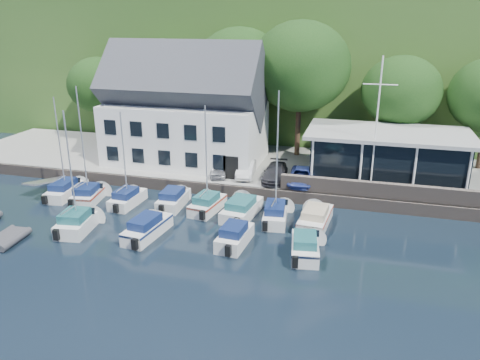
{
  "coord_description": "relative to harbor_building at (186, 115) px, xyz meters",
  "views": [
    {
      "loc": [
        9.03,
        -23.24,
        14.15
      ],
      "look_at": [
        0.25,
        9.0,
        2.27
      ],
      "focal_mm": 35.0,
      "sensor_mm": 36.0,
      "label": 1
    }
  ],
  "objects": [
    {
      "name": "ground",
      "position": [
        7.0,
        -16.5,
        -5.35
      ],
      "size": [
        180.0,
        180.0,
        0.0
      ],
      "primitive_type": "plane",
      "color": "black",
      "rests_on": "ground"
    },
    {
      "name": "quay",
      "position": [
        7.0,
        1.0,
        -4.85
      ],
      "size": [
        60.0,
        13.0,
        1.0
      ],
      "primitive_type": "cube",
      "color": "gray",
      "rests_on": "ground"
    },
    {
      "name": "quay_face",
      "position": [
        7.0,
        -5.5,
        -4.85
      ],
      "size": [
        60.0,
        0.3,
        1.0
      ],
      "primitive_type": "cube",
      "color": "#5B5049",
      "rests_on": "ground"
    },
    {
      "name": "hillside",
      "position": [
        7.0,
        45.5,
        2.65
      ],
      "size": [
        160.0,
        75.0,
        16.0
      ],
      "primitive_type": "cube",
      "color": "#2F5921",
      "rests_on": "ground"
    },
    {
      "name": "field_patch",
      "position": [
        15.0,
        53.5,
        10.8
      ],
      "size": [
        50.0,
        30.0,
        0.3
      ],
      "primitive_type": "cube",
      "color": "#545D2E",
      "rests_on": "hillside"
    },
    {
      "name": "harbor_building",
      "position": [
        0.0,
        0.0,
        0.0
      ],
      "size": [
        14.4,
        8.2,
        8.7
      ],
      "primitive_type": null,
      "color": "white",
      "rests_on": "quay"
    },
    {
      "name": "club_pavilion",
      "position": [
        18.0,
        -0.5,
        -2.3
      ],
      "size": [
        13.2,
        7.2,
        4.1
      ],
      "primitive_type": null,
      "color": "black",
      "rests_on": "quay"
    },
    {
      "name": "seawall",
      "position": [
        19.0,
        -5.1,
        -3.75
      ],
      "size": [
        18.0,
        0.5,
        1.2
      ],
      "primitive_type": "cube",
      "color": "#5B5049",
      "rests_on": "quay"
    },
    {
      "name": "gangway",
      "position": [
        -9.5,
        -7.5,
        -5.35
      ],
      "size": [
        1.2,
        6.0,
        1.4
      ],
      "primitive_type": null,
      "color": "silver",
      "rests_on": "ground"
    },
    {
      "name": "car_silver",
      "position": [
        4.11,
        -3.31,
        -3.78
      ],
      "size": [
        2.32,
        3.59,
        1.14
      ],
      "primitive_type": "imported",
      "rotation": [
        0.0,
        0.0,
        0.32
      ],
      "color": "#B4B4B9",
      "rests_on": "quay"
    },
    {
      "name": "car_white",
      "position": [
        6.53,
        -2.87,
        -3.7
      ],
      "size": [
        1.85,
        4.08,
        1.3
      ],
      "primitive_type": "imported",
      "rotation": [
        0.0,
        0.0,
        0.12
      ],
      "color": "silver",
      "rests_on": "quay"
    },
    {
      "name": "car_dgrey",
      "position": [
        9.13,
        -3.2,
        -3.71
      ],
      "size": [
        2.01,
        4.51,
        1.28
      ],
      "primitive_type": "imported",
      "rotation": [
        0.0,
        0.0,
        0.05
      ],
      "color": "#2D2D32",
      "rests_on": "quay"
    },
    {
      "name": "car_blue",
      "position": [
        11.4,
        -3.5,
        -3.68
      ],
      "size": [
        1.64,
        3.97,
        1.35
      ],
      "primitive_type": "imported",
      "rotation": [
        0.0,
        0.0,
        0.02
      ],
      "color": "navy",
      "rests_on": "quay"
    },
    {
      "name": "flagpole",
      "position": [
        16.87,
        -3.59,
        0.83
      ],
      "size": [
        2.48,
        0.2,
        10.35
      ],
      "primitive_type": null,
      "color": "white",
      "rests_on": "quay"
    },
    {
      "name": "tree_0",
      "position": [
        -11.86,
        5.0,
        0.12
      ],
      "size": [
        6.55,
        6.55,
        8.95
      ],
      "primitive_type": null,
      "color": "black",
      "rests_on": "quay"
    },
    {
      "name": "tree_1",
      "position": [
        -4.61,
        5.95,
        1.07
      ],
      "size": [
        7.93,
        7.93,
        10.84
      ],
      "primitive_type": null,
      "color": "black",
      "rests_on": "quay"
    },
    {
      "name": "tree_2",
      "position": [
        3.63,
        5.53,
        1.69
      ],
      "size": [
        8.84,
        8.84,
        12.09
      ],
      "primitive_type": null,
      "color": "black",
      "rests_on": "quay"
    },
    {
      "name": "tree_3",
      "position": [
        9.76,
        4.73,
        2.03
      ],
      "size": [
        9.33,
        9.33,
        12.75
      ],
      "primitive_type": null,
      "color": "black",
      "rests_on": "quay"
    },
    {
      "name": "tree_4",
      "position": [
        18.94,
        5.07,
        0.54
      ],
      "size": [
        7.15,
        7.15,
        9.77
      ],
      "primitive_type": null,
      "color": "black",
      "rests_on": "quay"
    },
    {
      "name": "boat_r1_0",
      "position": [
        -7.27,
        -8.83,
        -1.18
      ],
      "size": [
        2.42,
        6.37,
        8.34
      ],
      "primitive_type": null,
      "rotation": [
        0.0,
        0.0,
        0.11
      ],
      "color": "silver",
      "rests_on": "ground"
    },
    {
      "name": "boat_r1_1",
      "position": [
        -4.77,
        -9.42,
        -1.13
      ],
      "size": [
        2.72,
        5.27,
        8.44
      ],
      "primitive_type": null,
      "rotation": [
        0.0,
        0.0,
        0.16
      ],
      "color": "silver",
      "rests_on": "ground"
    },
    {
      "name": "boat_r1_2",
      "position": [
        -1.41,
        -9.26,
        -1.22
      ],
      "size": [
        1.96,
        5.3,
        8.25
      ],
      "primitive_type": null,
      "rotation": [
        0.0,
        0.0,
        -0.05
      ],
      "color": "silver",
      "rests_on": "ground"
    },
    {
      "name": "boat_r1_3",
      "position": [
        2.15,
        -8.5,
        -4.64
      ],
      "size": [
        2.03,
        5.5,
        1.42
      ],
      "primitive_type": null,
      "rotation": [
        0.0,
        0.0,
        0.04
      ],
      "color": "silver",
      "rests_on": "ground"
    },
    {
      "name": "boat_r1_4",
      "position": [
        5.04,
        -8.79,
        -1.01
      ],
      "size": [
        2.52,
        5.44,
        8.69
      ],
      "primitive_type": null,
      "rotation": [
        0.0,
        0.0,
        -0.14
      ],
      "color": "silver",
      "rests_on": "ground"
    },
    {
      "name": "boat_r1_5",
      "position": [
        7.77,
        -8.92,
        -4.64
      ],
      "size": [
        2.8,
        6.55,
        1.42
      ],
      "primitive_type": null,
      "rotation": [
        0.0,
        0.0,
        -0.11
      ],
      "color": "silver",
      "rests_on": "ground"
    },
    {
      "name": "boat_r1_6",
      "position": [
        10.35,
        -9.11,
        -1.09
      ],
      "size": [
        2.46,
        6.12,
        8.52
      ],
      "primitive_type": null,
      "rotation": [
        0.0,
        0.0,
        0.12
      ],
      "color": "silver",
      "rests_on": "ground"
    },
    {
      "name": "boat_r1_7",
      "position": [
        13.23,
        -9.15,
        -4.65
      ],
      "size": [
        2.5,
        6.43,
        1.41
      ],
      "primitive_type": null,
      "rotation": [
        0.0,
        0.0,
        -0.08
      ],
      "color": "silver",
      "rests_on": "ground"
    },
    {
      "name": "boat_r2_1",
      "position": [
        -2.51,
        -14.37,
        -0.73
      ],
      "size": [
        2.76,
        5.43,
        9.25
      ],
      "primitive_type": null,
      "rotation": [
        0.0,
        0.0,
        0.14
      ],
      "color": "silver",
      "rests_on": "ground"
    },
    {
      "name": "boat_r2_2",
      "position": [
        2.52,
        -13.85,
        -4.61
      ],
      "size": [
        2.39,
        6.31,
        1.49
      ],
      "primitive_type": null,
      "rotation": [
        0.0,
        0.0,
        -0.11
      ],
      "color": "silver",
      "rests_on": "ground"
    },
    {
      "name": "boat_r2_3",
      "position": [
        8.53,
        -13.52,
        -4.61
      ],
      "size": [
        2.09,
        5.17,
        1.48
      ],
      "primitive_type": null,
      "rotation": [
        0.0,
        0.0,
        -0.07
      ],
      "color": "silver",
      "rests_on": "ground"
    },
    {
      "name": "boat_r2_4",
      "position": [
        13.12,
        -13.72,
        -4.63
      ],
      "size": [
        2.57,
        5.5,
        1.44
      ],
      "primitive_type": null,
      "rotation": [
        0.0,
        0.0,
        0.15
      ],
      "color": "silver",
      "rests_on": "ground"
    },
    {
      "name": "dinghy_1",
      "position": [
        -5.94,
        -17.14,
        -4.99
      ],
      "size": [
        2.04,
        3.18,
        0.71
      ],
      "primitive_type": null,
      "rotation": [
        0.0,
        0.0,
        0.07
      ],
      "color": "#39393E",
      "rests_on": "ground"
    }
  ]
}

